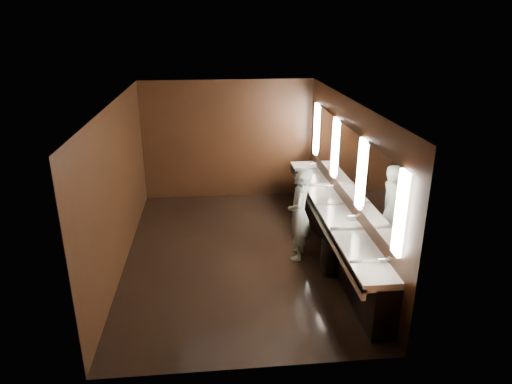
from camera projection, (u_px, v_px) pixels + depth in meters
floor at (237, 253)px, 8.47m from camera, size 6.00×6.00×0.00m
ceiling at (234, 102)px, 7.48m from camera, size 4.00×6.00×0.02m
wall_back at (228, 140)px, 10.76m from camera, size 4.00×0.02×2.80m
wall_front at (251, 270)px, 5.18m from camera, size 4.00×0.02×2.80m
wall_left at (119, 186)px, 7.79m from camera, size 0.02×6.00×2.80m
wall_right at (347, 178)px, 8.16m from camera, size 0.02×6.00×2.80m
sink_counter at (333, 225)px, 8.46m from camera, size 0.55×5.40×1.01m
mirror_band at (347, 160)px, 8.04m from camera, size 0.06×5.03×1.15m
person at (299, 214)px, 8.07m from camera, size 0.56×0.71×1.69m
trash_bin at (332, 257)px, 7.72m from camera, size 0.48×0.48×0.61m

